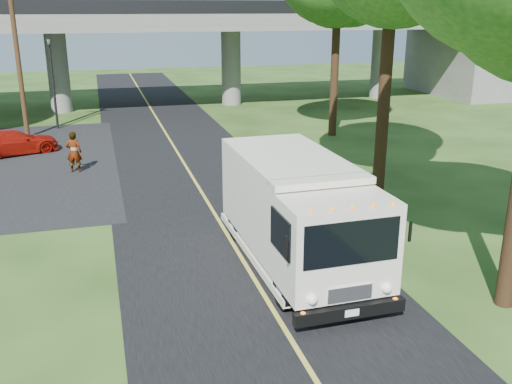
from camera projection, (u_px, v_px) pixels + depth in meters
name	position (u px, v px, depth m)	size (l,w,h in m)	color
ground	(305.00, 363.00, 11.54)	(120.00, 120.00, 0.00)	#253D15
road	(209.00, 206.00, 20.70)	(7.00, 90.00, 0.02)	black
lane_line	(209.00, 205.00, 20.69)	(0.12, 90.00, 0.01)	gold
overpass	(146.00, 42.00, 39.45)	(54.00, 10.00, 7.30)	slate
traffic_signal	(52.00, 74.00, 32.84)	(0.18, 0.22, 5.20)	black
utility_pole	(17.00, 52.00, 30.19)	(1.60, 0.26, 9.00)	#472D19
step_van	(296.00, 210.00, 15.49)	(2.76, 7.19, 3.00)	silver
red_sedan	(13.00, 142.00, 27.75)	(1.72, 4.23, 1.23)	#A4140A
pedestrian	(74.00, 152.00, 24.65)	(0.66, 0.43, 1.80)	gray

